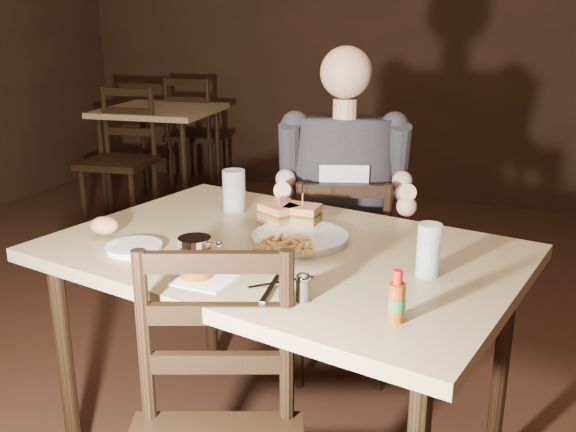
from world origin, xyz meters
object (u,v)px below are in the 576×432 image
at_px(dinner_plate, 300,239).
at_px(bg_table, 161,120).
at_px(bg_chair_far, 199,135).
at_px(bg_chair_near, 118,162).
at_px(chair_far, 341,274).
at_px(side_plate, 134,248).
at_px(diner, 344,167).
at_px(main_table, 282,269).
at_px(glass_right, 429,250).
at_px(hot_sauce, 397,296).
at_px(glass_left, 234,191).
at_px(syrup_dispenser, 195,258).

bearing_deg(dinner_plate, bg_table, 130.42).
height_order(bg_chair_far, bg_chair_near, bg_chair_far).
height_order(chair_far, side_plate, chair_far).
relative_size(chair_far, diner, 0.96).
distance_m(main_table, side_plate, 0.43).
distance_m(bg_table, bg_chair_far, 0.59).
distance_m(diner, side_plate, 0.90).
distance_m(bg_chair_near, glass_right, 3.11).
height_order(main_table, dinner_plate, dinner_plate).
bearing_deg(side_plate, dinner_plate, 31.25).
bearing_deg(side_plate, main_table, 26.15).
bearing_deg(hot_sauce, diner, 113.52).
bearing_deg(glass_left, glass_right, -24.61).
bearing_deg(syrup_dispenser, side_plate, 168.35).
height_order(main_table, glass_right, glass_right).
height_order(bg_chair_far, syrup_dispenser, bg_chair_far).
height_order(diner, dinner_plate, diner).
distance_m(bg_chair_far, bg_chair_near, 1.10).
bearing_deg(bg_chair_far, glass_right, 122.23).
bearing_deg(main_table, chair_far, 91.65).
bearing_deg(bg_table, diner, -42.38).
xyz_separation_m(main_table, glass_right, (0.44, -0.06, 0.14)).
bearing_deg(chair_far, dinner_plate, 76.66).
xyz_separation_m(dinner_plate, glass_left, (-0.32, 0.21, 0.06)).
bearing_deg(bg_chair_far, bg_table, 83.73).
xyz_separation_m(main_table, dinner_plate, (0.03, 0.06, 0.08)).
bearing_deg(main_table, glass_left, 136.76).
distance_m(diner, hot_sauce, 1.06).
distance_m(main_table, glass_left, 0.42).
height_order(bg_chair_far, diner, diner).
bearing_deg(glass_right, bg_table, 134.17).
height_order(bg_table, glass_left, glass_left).
height_order(bg_table, dinner_plate, dinner_plate).
bearing_deg(main_table, dinner_plate, 62.98).
distance_m(bg_chair_near, dinner_plate, 2.72).
xyz_separation_m(chair_far, bg_chair_far, (-1.96, 2.30, 0.05)).
bearing_deg(bg_table, glass_left, -51.90).
bearing_deg(syrup_dispenser, main_table, 79.31).
bearing_deg(bg_table, side_plate, -58.63).
xyz_separation_m(hot_sauce, syrup_dispenser, (-0.54, 0.05, -0.01)).
xyz_separation_m(glass_left, glass_right, (0.73, -0.33, -0.00)).
distance_m(diner, glass_left, 0.45).
xyz_separation_m(bg_table, syrup_dispenser, (1.86, -2.72, 0.14)).
relative_size(bg_chair_far, dinner_plate, 3.37).
xyz_separation_m(bg_chair_far, dinner_plate, (2.01, -2.91, 0.30)).
height_order(bg_chair_far, dinner_plate, bg_chair_far).
relative_size(main_table, side_plate, 9.36).
xyz_separation_m(bg_table, bg_chair_far, (0.00, 0.55, -0.20)).
bearing_deg(diner, bg_table, 119.35).
distance_m(bg_table, glass_right, 3.46).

